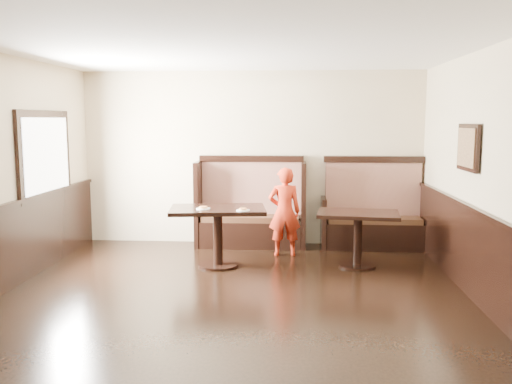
# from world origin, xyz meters

# --- Properties ---
(ground) EXTENTS (7.00, 7.00, 0.00)m
(ground) POSITION_xyz_m (0.00, 0.00, 0.00)
(ground) COLOR black
(ground) RESTS_ON ground
(room_shell) EXTENTS (7.00, 7.00, 7.00)m
(room_shell) POSITION_xyz_m (-0.30, 0.28, 0.67)
(room_shell) COLOR #C8B591
(room_shell) RESTS_ON ground
(booth_main) EXTENTS (1.75, 0.72, 1.45)m
(booth_main) POSITION_xyz_m (0.00, 3.30, 0.53)
(booth_main) COLOR black
(booth_main) RESTS_ON ground
(booth_neighbor) EXTENTS (1.65, 0.72, 1.45)m
(booth_neighbor) POSITION_xyz_m (1.95, 3.29, 0.48)
(booth_neighbor) COLOR black
(booth_neighbor) RESTS_ON ground
(table_main) EXTENTS (1.39, 0.97, 0.82)m
(table_main) POSITION_xyz_m (-0.36, 2.00, 0.63)
(table_main) COLOR black
(table_main) RESTS_ON ground
(table_neighbor) EXTENTS (1.18, 0.85, 0.76)m
(table_neighbor) POSITION_xyz_m (1.57, 2.13, 0.57)
(table_neighbor) COLOR black
(table_neighbor) RESTS_ON ground
(child) EXTENTS (0.52, 0.37, 1.33)m
(child) POSITION_xyz_m (0.55, 2.68, 0.66)
(child) COLOR red
(child) RESTS_ON ground
(pizza_plate_left) EXTENTS (0.19, 0.19, 0.04)m
(pizza_plate_left) POSITION_xyz_m (-0.54, 1.89, 0.84)
(pizza_plate_left) COLOR white
(pizza_plate_left) RESTS_ON table_main
(pizza_plate_right) EXTENTS (0.18, 0.18, 0.03)m
(pizza_plate_right) POSITION_xyz_m (0.01, 1.79, 0.84)
(pizza_plate_right) COLOR white
(pizza_plate_right) RESTS_ON table_main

